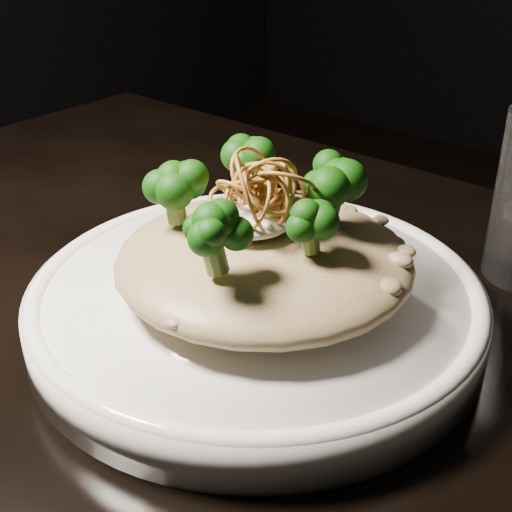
% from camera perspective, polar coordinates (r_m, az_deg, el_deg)
% --- Properties ---
extents(table, '(1.10, 0.80, 0.75)m').
position_cam_1_polar(table, '(0.50, -2.14, -18.24)').
color(table, black).
rests_on(table, ground).
extents(plate, '(0.31, 0.31, 0.03)m').
position_cam_1_polar(plate, '(0.49, 0.00, -4.03)').
color(plate, white).
rests_on(plate, table).
extents(risotto, '(0.20, 0.20, 0.04)m').
position_cam_1_polar(risotto, '(0.47, 0.66, -0.33)').
color(risotto, brown).
rests_on(risotto, plate).
extents(broccoli, '(0.15, 0.15, 0.05)m').
position_cam_1_polar(broccoli, '(0.45, -0.48, 5.07)').
color(broccoli, black).
rests_on(broccoli, risotto).
extents(cheese, '(0.06, 0.06, 0.02)m').
position_cam_1_polar(cheese, '(0.46, -0.49, 3.13)').
color(cheese, silver).
rests_on(cheese, risotto).
extents(shallots, '(0.06, 0.06, 0.04)m').
position_cam_1_polar(shallots, '(0.44, 0.16, 6.14)').
color(shallots, brown).
rests_on(shallots, cheese).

